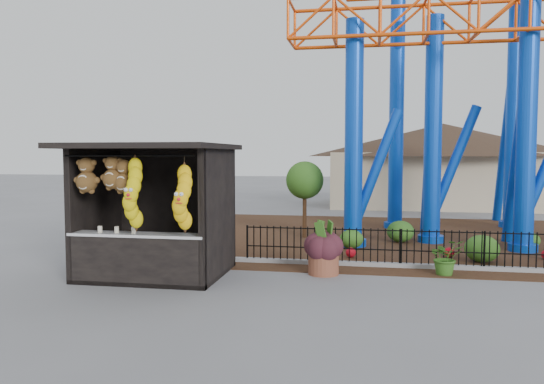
% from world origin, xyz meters
% --- Properties ---
extents(ground, '(120.00, 120.00, 0.00)m').
position_xyz_m(ground, '(0.00, 0.00, 0.00)').
color(ground, slate).
rests_on(ground, ground).
extents(mulch_bed, '(18.00, 12.00, 0.02)m').
position_xyz_m(mulch_bed, '(4.00, 8.00, 0.01)').
color(mulch_bed, '#331E11').
rests_on(mulch_bed, ground).
extents(curb, '(18.00, 0.18, 0.12)m').
position_xyz_m(curb, '(4.00, 3.00, 0.06)').
color(curb, gray).
rests_on(curb, ground).
extents(prize_booth, '(3.50, 3.40, 3.12)m').
position_xyz_m(prize_booth, '(-3.00, 0.89, 1.54)').
color(prize_booth, black).
rests_on(prize_booth, ground).
extents(picket_fence, '(12.20, 0.06, 1.00)m').
position_xyz_m(picket_fence, '(4.90, 3.00, 0.50)').
color(picket_fence, black).
rests_on(picket_fence, ground).
extents(roller_coaster, '(11.00, 6.37, 10.82)m').
position_xyz_m(roller_coaster, '(5.12, 8.23, 6.44)').
color(roller_coaster, '#0B41C0').
rests_on(roller_coaster, ground).
extents(terracotta_planter, '(0.89, 0.89, 0.57)m').
position_xyz_m(terracotta_planter, '(0.92, 1.93, 0.28)').
color(terracotta_planter, brown).
rests_on(terracotta_planter, ground).
extents(planter_foliage, '(0.70, 0.70, 0.64)m').
position_xyz_m(planter_foliage, '(0.92, 1.93, 0.89)').
color(planter_foliage, '#38161E').
rests_on(planter_foliage, terracotta_planter).
extents(potted_plant, '(0.97, 0.91, 0.87)m').
position_xyz_m(potted_plant, '(3.80, 2.37, 0.43)').
color(potted_plant, '#24591A').
rests_on(potted_plant, ground).
extents(landscaping, '(7.62, 3.85, 0.72)m').
position_xyz_m(landscaping, '(4.20, 5.53, 0.33)').
color(landscaping, '#2B5719').
rests_on(landscaping, mulch_bed).
extents(pavilion, '(15.00, 15.00, 4.80)m').
position_xyz_m(pavilion, '(6.00, 20.00, 3.07)').
color(pavilion, '#BFAD8C').
rests_on(pavilion, ground).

